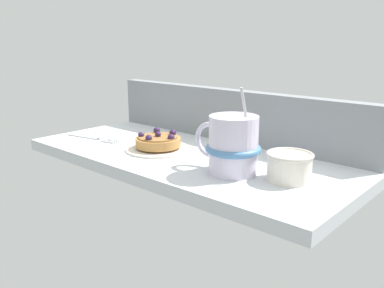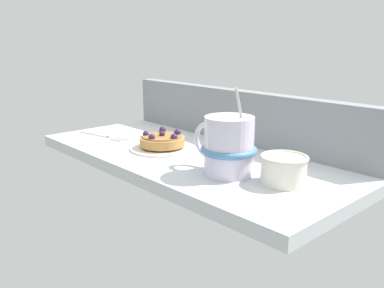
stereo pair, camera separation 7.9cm
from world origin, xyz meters
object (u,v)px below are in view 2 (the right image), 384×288
raspberry_tart (162,140)px  coffee_mug (228,146)px  dessert_plate (162,147)px  sugar_bowl (284,169)px  dessert_fork (103,135)px

raspberry_tart → coffee_mug: coffee_mug is taller
dessert_plate → coffee_mug: bearing=-4.9°
dessert_plate → sugar_bowl: (30.25, 1.27, 2.16)cm
coffee_mug → dessert_fork: coffee_mug is taller
dessert_plate → raspberry_tart: 1.59cm
dessert_plate → raspberry_tart: bearing=93.9°
dessert_plate → sugar_bowl: 30.36cm
dessert_fork → sugar_bowl: size_ratio=1.94×
dessert_plate → dessert_fork: bearing=-169.1°
dessert_plate → raspberry_tart: raspberry_tart is taller
coffee_mug → sugar_bowl: coffee_mug is taller
raspberry_tart → sugar_bowl: bearing=2.4°
dessert_fork → sugar_bowl: 49.25cm
dessert_fork → sugar_bowl: (48.96, 4.85, 2.24)cm
sugar_bowl → dessert_plate: bearing=-177.6°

